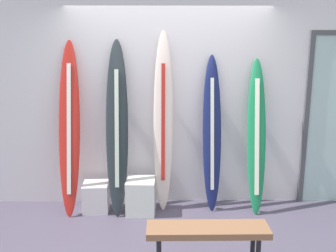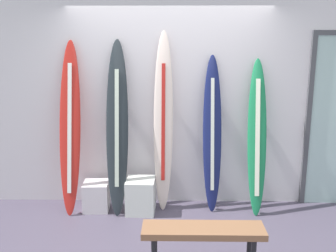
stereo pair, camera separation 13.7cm
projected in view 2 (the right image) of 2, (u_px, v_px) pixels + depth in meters
ground at (168, 250)px, 4.00m from camera, size 8.00×8.00×0.04m
wall_back at (169, 96)px, 4.94m from camera, size 7.20×0.20×2.80m
surfboard_crimson at (70, 130)px, 4.69m from camera, size 0.28×0.48×2.11m
surfboard_charcoal at (117, 129)px, 4.67m from camera, size 0.27×0.48×2.12m
surfboard_ivory at (163, 124)px, 4.75m from camera, size 0.25×0.29×2.22m
surfboard_navy at (212, 136)px, 4.74m from camera, size 0.25×0.36×1.93m
surfboard_emerald at (257, 139)px, 4.69m from camera, size 0.24×0.46×1.89m
display_block_left at (96, 196)px, 4.86m from camera, size 0.32×0.32×0.36m
display_block_center at (141, 196)px, 4.79m from camera, size 0.36×0.36×0.43m
bench at (203, 234)px, 3.46m from camera, size 1.10×0.29×0.48m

